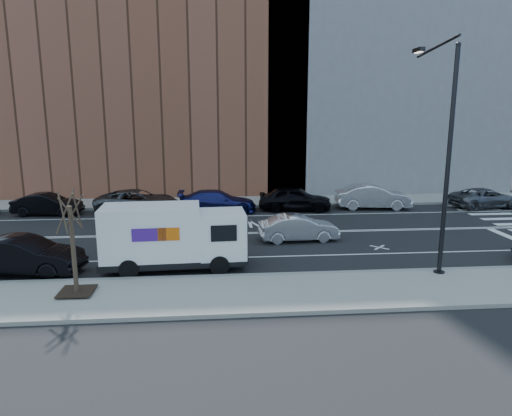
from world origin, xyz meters
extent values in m
plane|color=black|center=(0.00, 0.00, 0.00)|extent=(120.00, 120.00, 0.00)
cube|color=gray|center=(0.00, -8.80, 0.07)|extent=(44.00, 3.60, 0.15)
cube|color=gray|center=(0.00, 8.80, 0.07)|extent=(44.00, 3.60, 0.15)
cube|color=gray|center=(0.00, -7.00, 0.08)|extent=(44.00, 0.25, 0.17)
cube|color=gray|center=(0.00, 7.00, 0.08)|extent=(44.00, 0.25, 0.17)
cube|color=brown|center=(-8.00, 15.60, 11.00)|extent=(26.00, 10.00, 22.00)
cube|color=slate|center=(12.00, 15.60, 13.00)|extent=(20.00, 10.00, 26.00)
cylinder|color=black|center=(7.00, -7.40, 4.50)|extent=(0.18, 0.18, 9.00)
cylinder|color=black|center=(7.00, -7.40, 0.10)|extent=(0.44, 0.44, 0.20)
sphere|color=black|center=(7.00, -7.40, 8.95)|extent=(0.20, 0.20, 0.20)
cylinder|color=black|center=(7.00, -5.70, 9.10)|extent=(0.11, 3.49, 0.48)
cube|color=black|center=(7.00, -4.00, 9.20)|extent=(0.25, 0.80, 0.18)
cube|color=#FFF2CC|center=(7.00, -4.00, 9.10)|extent=(0.18, 0.55, 0.03)
cube|color=black|center=(-7.00, -8.40, 0.23)|extent=(1.20, 1.20, 0.04)
cylinder|color=#382B1E|center=(-7.00, -8.40, 1.75)|extent=(0.16, 0.16, 3.20)
cylinder|color=#382B1E|center=(-6.75, -8.40, 3.15)|extent=(0.06, 0.80, 1.44)
cylinder|color=#382B1E|center=(-6.92, -8.16, 3.15)|extent=(0.81, 0.31, 1.19)
cylinder|color=#382B1E|center=(-7.20, -8.25, 3.15)|extent=(0.58, 0.76, 1.50)
cylinder|color=#382B1E|center=(-7.20, -8.55, 3.15)|extent=(0.47, 0.61, 1.37)
cylinder|color=#382B1E|center=(-6.92, -8.64, 3.15)|extent=(0.72, 0.29, 1.13)
cube|color=black|center=(-3.82, -5.60, 0.43)|extent=(5.98, 2.27, 0.28)
cube|color=white|center=(-1.73, -5.50, 1.47)|extent=(1.99, 2.13, 1.90)
cube|color=black|center=(-0.76, -5.45, 1.76)|extent=(0.14, 1.76, 0.90)
cube|color=black|center=(-1.68, -6.53, 1.76)|extent=(1.05, 0.09, 0.66)
cube|color=black|center=(-1.78, -4.47, 1.76)|extent=(1.05, 0.09, 0.66)
cube|color=black|center=(-0.80, -5.46, 0.52)|extent=(0.23, 1.90, 0.33)
cube|color=white|center=(-4.67, -5.64, 1.66)|extent=(4.08, 2.28, 2.18)
cube|color=#47198C|center=(-4.62, -6.70, 1.80)|extent=(1.33, 0.08, 0.52)
cube|color=orange|center=(-3.86, -6.67, 1.80)|extent=(0.85, 0.06, 0.52)
cube|color=#47198C|center=(-4.72, -4.58, 1.80)|extent=(1.33, 0.08, 0.52)
cube|color=orange|center=(-3.96, -4.54, 1.80)|extent=(0.85, 0.06, 0.52)
cylinder|color=black|center=(-1.88, -6.46, 0.40)|extent=(0.81, 0.30, 0.80)
cylinder|color=black|center=(-1.97, -4.56, 0.40)|extent=(0.81, 0.30, 0.80)
cylinder|color=black|center=(-5.48, -6.63, 0.40)|extent=(0.81, 0.30, 0.80)
cylinder|color=black|center=(-5.57, -4.73, 0.40)|extent=(0.81, 0.30, 0.80)
imported|color=black|center=(-12.89, 5.69, 0.71)|extent=(4.42, 1.88, 1.42)
imported|color=#43474A|center=(-7.18, 5.97, 0.77)|extent=(5.59, 2.71, 1.53)
imported|color=navy|center=(-1.93, 5.58, 0.74)|extent=(5.14, 2.11, 1.49)
imported|color=black|center=(3.32, 5.75, 0.83)|extent=(5.08, 2.53, 1.66)
imported|color=silver|center=(8.80, 5.90, 0.83)|extent=(5.20, 2.24, 1.66)
imported|color=#54575C|center=(16.80, 5.60, 0.68)|extent=(5.10, 2.80, 1.35)
imported|color=silver|center=(2.24, -1.69, 0.67)|extent=(4.17, 1.68, 1.35)
imported|color=black|center=(-9.86, -5.73, 0.78)|extent=(4.91, 2.24, 1.56)
camera|label=1|loc=(-1.91, -24.28, 6.47)|focal=32.00mm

